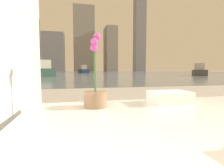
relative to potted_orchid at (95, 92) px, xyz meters
name	(u,v)px	position (x,y,z in m)	size (l,w,h in m)	color
potted_orchid	(95,92)	(0.00, 0.00, 0.00)	(0.14, 0.14, 0.44)	#8C6B4C
towel_stack	(169,97)	(0.49, 0.01, -0.05)	(0.25, 0.19, 0.08)	white
harbor_water	(75,72)	(0.49, 61.19, -0.61)	(180.00, 110.00, 0.01)	slate
harbor_boat_0	(199,71)	(17.11, 20.18, -0.01)	(3.74, 4.62, 1.69)	#4C4C51
harbor_boat_1	(83,70)	(2.56, 44.83, 0.12)	(2.60, 5.68, 2.06)	navy
harbor_boat_2	(30,72)	(-9.61, 41.62, -0.20)	(2.57, 3.10, 1.14)	#335647
harbor_boat_4	(44,71)	(-3.54, 21.74, 0.08)	(3.14, 5.51, 1.96)	#335647
skyline_tower_1	(31,21)	(-24.56, 117.19, 30.10)	(8.43, 8.13, 61.43)	gray
skyline_tower_2	(54,52)	(-11.89, 117.19, 11.48)	(13.26, 11.33, 24.19)	slate
skyline_tower_3	(84,39)	(7.30, 117.19, 20.48)	(13.56, 8.03, 42.19)	gray
skyline_tower_4	(110,50)	(25.20, 117.19, 14.20)	(7.33, 13.65, 29.63)	gray
skyline_tower_5	(140,30)	(46.25, 117.19, 28.59)	(7.43, 6.53, 58.41)	slate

